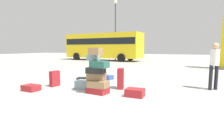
# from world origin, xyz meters

# --- Properties ---
(ground_plane) EXTENTS (80.00, 80.00, 0.00)m
(ground_plane) POSITION_xyz_m (0.00, 0.00, 0.00)
(ground_plane) COLOR #9E9E99
(suitcase_tower) EXTENTS (0.85, 0.58, 1.49)m
(suitcase_tower) POSITION_xyz_m (-0.01, 0.24, 0.60)
(suitcase_tower) COLOR maroon
(suitcase_tower) RESTS_ON ground
(suitcase_maroon_behind_tower) EXTENTS (0.21, 0.42, 0.60)m
(suitcase_maroon_behind_tower) POSITION_xyz_m (-2.04, 0.57, 0.30)
(suitcase_maroon_behind_tower) COLOR maroon
(suitcase_maroon_behind_tower) RESTS_ON ground
(suitcase_maroon_foreground_near) EXTENTS (0.55, 0.43, 0.24)m
(suitcase_maroon_foreground_near) POSITION_xyz_m (1.24, 0.36, 0.12)
(suitcase_maroon_foreground_near) COLOR maroon
(suitcase_maroon_foreground_near) RESTS_ON ground
(suitcase_maroon_foreground_far) EXTENTS (0.31, 0.42, 0.75)m
(suitcase_maroon_foreground_far) POSITION_xyz_m (0.45, 1.18, 0.38)
(suitcase_maroon_foreground_far) COLOR maroon
(suitcase_maroon_foreground_far) RESTS_ON ground
(suitcase_slate_left_side) EXTENTS (0.64, 0.42, 0.32)m
(suitcase_slate_left_side) POSITION_xyz_m (-0.72, 0.63, 0.16)
(suitcase_slate_left_side) COLOR gray
(suitcase_slate_left_side) RESTS_ON ground
(suitcase_navy_right_side) EXTENTS (0.62, 0.52, 0.20)m
(suitcase_navy_right_side) POSITION_xyz_m (-0.86, 2.79, 0.10)
(suitcase_navy_right_side) COLOR #334F99
(suitcase_navy_right_side) RESTS_ON ground
(suitcase_black_upright_blue) EXTENTS (0.61, 0.51, 0.19)m
(suitcase_black_upright_blue) POSITION_xyz_m (-1.54, 1.82, 0.09)
(suitcase_black_upright_blue) COLOR black
(suitcase_black_upright_blue) RESTS_ON ground
(suitcase_maroon_white_trunk) EXTENTS (0.57, 0.45, 0.21)m
(suitcase_maroon_white_trunk) POSITION_xyz_m (-2.28, -0.36, 0.10)
(suitcase_maroon_white_trunk) COLOR maroon
(suitcase_maroon_white_trunk) RESTS_ON ground
(person_bearded_onlooker) EXTENTS (0.30, 0.30, 1.66)m
(person_bearded_onlooker) POSITION_xyz_m (3.53, 2.34, 1.00)
(person_bearded_onlooker) COLOR black
(person_bearded_onlooker) RESTS_ON ground
(parked_bus) EXTENTS (9.57, 3.38, 3.15)m
(parked_bus) POSITION_xyz_m (-6.94, 14.72, 1.83)
(parked_bus) COLOR yellow
(parked_bus) RESTS_ON ground
(lamp_post) EXTENTS (0.36, 0.36, 6.63)m
(lamp_post) POSITION_xyz_m (-5.01, 13.91, 4.28)
(lamp_post) COLOR #333338
(lamp_post) RESTS_ON ground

